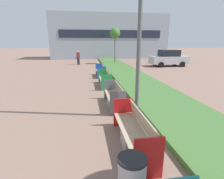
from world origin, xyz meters
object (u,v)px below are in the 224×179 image
(bench_grey_frame, at_px, (115,98))
(parked_car_distant, at_px, (169,58))
(bench_green_frame, at_px, (105,80))
(sapling_tree_far, at_px, (115,34))
(bench_blue_frame, at_px, (101,72))
(bench_red_frame, at_px, (134,133))
(pedestrian_walking, at_px, (78,58))

(bench_grey_frame, bearing_deg, parked_car_distant, 55.35)
(bench_green_frame, bearing_deg, parked_car_distant, 45.38)
(bench_grey_frame, distance_m, sapling_tree_far, 15.65)
(bench_grey_frame, xyz_separation_m, parked_car_distant, (8.26, 11.95, 0.55))
(bench_blue_frame, bearing_deg, bench_red_frame, -89.97)
(bench_blue_frame, height_order, pedestrian_walking, pedestrian_walking)
(bench_grey_frame, relative_size, parked_car_distant, 0.49)
(bench_blue_frame, distance_m, parked_car_distant, 9.75)
(bench_blue_frame, bearing_deg, sapling_tree_far, 73.03)
(bench_blue_frame, xyz_separation_m, parked_car_distant, (8.26, 5.15, 0.55))
(sapling_tree_far, bearing_deg, pedestrian_walking, -179.46)
(bench_red_frame, relative_size, bench_grey_frame, 1.18)
(pedestrian_walking, bearing_deg, bench_red_frame, -83.49)
(sapling_tree_far, xyz_separation_m, pedestrian_walking, (-4.59, -0.04, -2.85))
(bench_blue_frame, xyz_separation_m, sapling_tree_far, (2.53, 8.28, 3.35))
(bench_grey_frame, relative_size, sapling_tree_far, 0.47)
(bench_red_frame, xyz_separation_m, parked_car_distant, (8.25, 15.05, 0.54))
(bench_red_frame, height_order, parked_car_distant, parked_car_distant)
(bench_green_frame, height_order, sapling_tree_far, sapling_tree_far)
(bench_grey_frame, bearing_deg, bench_red_frame, -89.92)
(bench_grey_frame, bearing_deg, bench_blue_frame, 90.01)
(bench_grey_frame, xyz_separation_m, bench_green_frame, (0.00, 3.58, 0.00))
(sapling_tree_far, bearing_deg, bench_blue_frame, -106.97)
(bench_blue_frame, xyz_separation_m, pedestrian_walking, (-2.06, 8.24, 0.50))
(pedestrian_walking, bearing_deg, sapling_tree_far, 0.54)
(bench_green_frame, bearing_deg, sapling_tree_far, 77.62)
(parked_car_distant, bearing_deg, bench_green_frame, -134.88)
(bench_green_frame, height_order, pedestrian_walking, pedestrian_walking)
(bench_green_frame, xyz_separation_m, sapling_tree_far, (2.52, 11.50, 3.35))
(bench_red_frame, distance_m, bench_grey_frame, 3.10)
(sapling_tree_far, height_order, pedestrian_walking, sapling_tree_far)
(sapling_tree_far, bearing_deg, parked_car_distant, -28.66)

